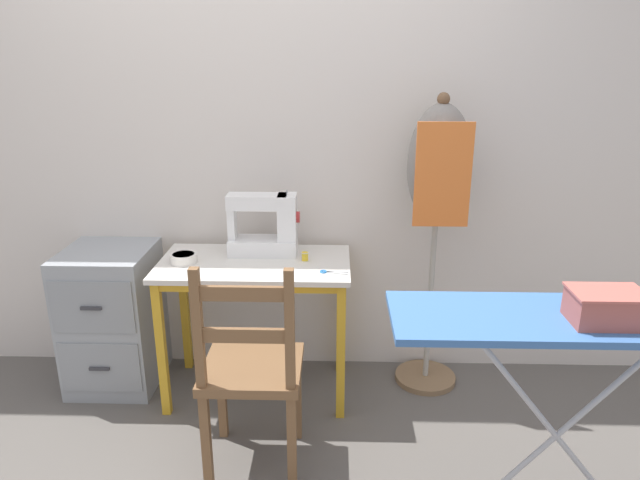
{
  "coord_description": "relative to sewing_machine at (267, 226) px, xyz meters",
  "views": [
    {
      "loc": [
        0.39,
        -2.32,
        1.68
      ],
      "look_at": [
        0.32,
        0.23,
        0.84
      ],
      "focal_mm": 32.0,
      "sensor_mm": 36.0,
      "label": 1
    }
  ],
  "objects": [
    {
      "name": "wall_back",
      "position": [
        -0.05,
        0.21,
        0.42
      ],
      "size": [
        10.0,
        0.05,
        2.55
      ],
      "color": "silver",
      "rests_on": "ground_plane"
    },
    {
      "name": "filing_cabinet",
      "position": [
        -0.81,
        -0.04,
        -0.49
      ],
      "size": [
        0.43,
        0.47,
        0.74
      ],
      "color": "#93999E",
      "rests_on": "ground_plane"
    },
    {
      "name": "sewing_machine",
      "position": [
        0.0,
        0.0,
        0.0
      ],
      "size": [
        0.35,
        0.15,
        0.33
      ],
      "color": "white",
      "rests_on": "sewing_table"
    },
    {
      "name": "wooden_chair",
      "position": [
        0.0,
        -0.68,
        -0.41
      ],
      "size": [
        0.4,
        0.38,
        0.95
      ],
      "color": "brown",
      "rests_on": "ground_plane"
    },
    {
      "name": "dress_form",
      "position": [
        0.83,
        0.0,
        0.22
      ],
      "size": [
        0.32,
        0.32,
        1.5
      ],
      "color": "#846647",
      "rests_on": "ground_plane"
    },
    {
      "name": "ironing_board",
      "position": [
        1.1,
        -1.03,
        -0.02
      ],
      "size": [
        1.17,
        0.36,
        0.89
      ],
      "color": "#3D6BAD",
      "rests_on": "ground_plane"
    },
    {
      "name": "thread_spool_near_machine",
      "position": [
        0.19,
        -0.1,
        -0.12
      ],
      "size": [
        0.04,
        0.04,
        0.04
      ],
      "color": "yellow",
      "rests_on": "sewing_table"
    },
    {
      "name": "ground_plane",
      "position": [
        -0.05,
        -0.37,
        -0.86
      ],
      "size": [
        14.0,
        14.0,
        0.0
      ],
      "primitive_type": "plane",
      "color": "#5B5651"
    },
    {
      "name": "fabric_bowl",
      "position": [
        -0.39,
        -0.14,
        -0.12
      ],
      "size": [
        0.13,
        0.13,
        0.04
      ],
      "color": "silver",
      "rests_on": "sewing_table"
    },
    {
      "name": "sewing_table",
      "position": [
        -0.05,
        -0.12,
        -0.25
      ],
      "size": [
        0.92,
        0.51,
        0.72
      ],
      "color": "silver",
      "rests_on": "ground_plane"
    },
    {
      "name": "storage_box",
      "position": [
        1.17,
        -1.08,
        0.08
      ],
      "size": [
        0.22,
        0.15,
        0.1
      ],
      "color": "#AD564C",
      "rests_on": "ironing_board"
    },
    {
      "name": "scissors",
      "position": [
        0.31,
        -0.25,
        -0.14
      ],
      "size": [
        0.13,
        0.06,
        0.01
      ],
      "color": "silver",
      "rests_on": "sewing_table"
    }
  ]
}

